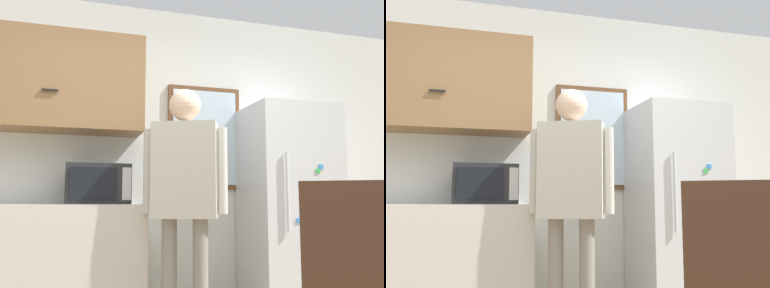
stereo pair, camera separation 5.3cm
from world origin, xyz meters
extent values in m
cube|color=silver|center=(0.00, 2.07, 1.35)|extent=(6.00, 0.06, 2.70)
cube|color=black|center=(-0.70, 1.65, 1.78)|extent=(0.12, 0.01, 0.01)
cube|color=#232326|center=(-0.32, 1.74, 1.08)|extent=(0.48, 0.38, 0.30)
cube|color=black|center=(-0.37, 1.54, 1.08)|extent=(0.34, 0.01, 0.23)
cube|color=#B2B2B2|center=(-0.12, 1.54, 1.08)|extent=(0.07, 0.01, 0.24)
cylinder|color=gray|center=(0.17, 1.38, 0.42)|extent=(0.11, 0.11, 0.83)
cylinder|color=gray|center=(0.37, 1.29, 0.42)|extent=(0.11, 0.11, 0.83)
cube|color=beige|center=(0.27, 1.34, 1.18)|extent=(0.51, 0.39, 0.69)
sphere|color=beige|center=(0.27, 1.34, 1.66)|extent=(0.24, 0.24, 0.24)
cylinder|color=beige|center=(0.02, 1.45, 1.17)|extent=(0.07, 0.07, 0.62)
cylinder|color=beige|center=(0.52, 1.23, 1.17)|extent=(0.07, 0.07, 0.62)
cube|color=silver|center=(1.31, 1.71, 0.89)|extent=(0.74, 0.65, 1.78)
cylinder|color=silver|center=(1.11, 1.36, 1.03)|extent=(0.02, 0.02, 0.62)
cube|color=#338CDB|center=(1.43, 1.38, 1.23)|extent=(0.04, 0.01, 0.04)
cube|color=green|center=(1.39, 1.38, 1.20)|extent=(0.04, 0.01, 0.04)
cube|color=#338CDB|center=(1.20, 1.38, 0.81)|extent=(0.04, 0.01, 0.04)
cube|color=#472D1E|center=(0.62, -0.03, 0.76)|extent=(0.37, 0.26, 0.57)
cube|color=brown|center=(0.64, 2.03, 1.53)|extent=(0.68, 0.04, 0.94)
cube|color=silver|center=(0.64, 2.01, 1.53)|extent=(0.60, 0.01, 0.86)
camera|label=1|loc=(-0.56, -1.63, 0.95)|focal=40.00mm
camera|label=2|loc=(-0.51, -1.65, 0.95)|focal=40.00mm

